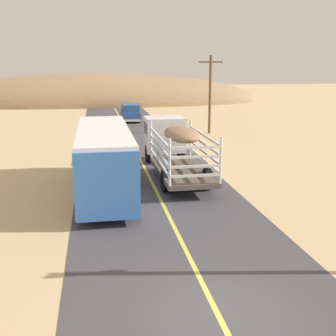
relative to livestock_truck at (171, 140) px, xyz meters
name	(u,v)px	position (x,y,z in m)	size (l,w,h in m)	color
ground_plane	(217,313)	(-1.53, -15.16, -1.79)	(240.00, 240.00, 0.00)	tan
road_surface	(217,312)	(-1.53, -15.16, -1.78)	(8.00, 120.00, 0.02)	#423F44
road_centre_line	(217,312)	(-1.53, -15.16, -1.77)	(0.16, 117.60, 0.00)	#D8CC4C
livestock_truck	(171,140)	(0.00, 0.00, 0.00)	(2.53, 9.70, 3.02)	silver
bus	(104,158)	(-4.06, -4.10, -0.04)	(2.54, 10.00, 3.21)	#3872C6
car_far	(130,112)	(-0.50, 22.52, -0.70)	(1.90, 4.62, 1.93)	#264C8C
power_pole_mid	(210,92)	(6.01, 12.94, 2.00)	(2.20, 0.24, 7.03)	brown
distant_hill	(94,103)	(-4.42, 45.99, -1.79)	(56.21, 17.79, 9.69)	#957553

